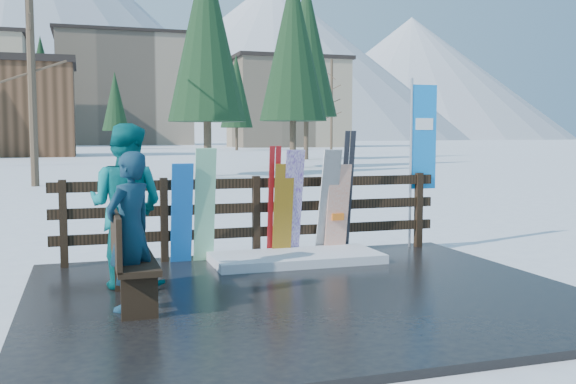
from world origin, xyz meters
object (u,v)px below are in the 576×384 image
object	(u,v)px
snowboard_5	(338,209)
rental_flag	(421,143)
snowboard_0	(182,214)
snowboard_4	(328,202)
snowboard_3	(293,204)
snowboard_2	(283,211)
person_front	(130,231)
snowboard_1	(205,205)
bench	(127,254)
person_back	(126,206)

from	to	relation	value
snowboard_5	rental_flag	bearing A→B (deg)	10.30
snowboard_0	snowboard_4	size ratio (longest dim) A/B	0.89
snowboard_3	snowboard_4	size ratio (longest dim) A/B	0.99
snowboard_2	person_front	world-z (taller)	person_front
snowboard_3	rental_flag	distance (m)	2.34
snowboard_1	snowboard_3	xyz separation A→B (m)	(1.25, 0.00, -0.02)
bench	snowboard_4	distance (m)	3.53
snowboard_5	person_front	size ratio (longest dim) A/B	0.85
snowboard_1	snowboard_4	distance (m)	1.79
bench	snowboard_0	distance (m)	2.11
person_front	snowboard_0	bearing A→B (deg)	-153.40
person_back	snowboard_2	bearing A→B (deg)	-122.58
snowboard_4	bench	bearing A→B (deg)	-146.82
snowboard_0	snowboard_3	size ratio (longest dim) A/B	0.90
snowboard_1	snowboard_3	size ratio (longest dim) A/B	1.02
person_back	person_front	bearing A→B (deg)	118.78
bench	person_front	bearing A→B (deg)	-84.12
rental_flag	person_back	bearing A→B (deg)	-162.78
rental_flag	person_front	world-z (taller)	rental_flag
snowboard_4	snowboard_5	world-z (taller)	snowboard_4
snowboard_0	rental_flag	xyz separation A→B (m)	(3.74, 0.27, 0.93)
snowboard_2	person_back	world-z (taller)	person_back
snowboard_0	person_back	bearing A→B (deg)	-124.97
rental_flag	person_front	distance (m)	5.22
snowboard_0	rental_flag	bearing A→B (deg)	4.13
bench	person_back	distance (m)	0.90
snowboard_1	person_front	world-z (taller)	person_front
snowboard_3	snowboard_1	bearing A→B (deg)	180.00
snowboard_2	person_back	size ratio (longest dim) A/B	0.72
snowboard_0	snowboard_5	xyz separation A→B (m)	(2.25, 0.00, -0.02)
snowboard_4	rental_flag	xyz separation A→B (m)	(1.63, 0.27, 0.84)
snowboard_5	rental_flag	distance (m)	1.78
snowboard_4	person_back	size ratio (longest dim) A/B	0.85
bench	person_front	world-z (taller)	person_front
snowboard_1	snowboard_2	size ratio (longest dim) A/B	1.18
bench	snowboard_2	xyz separation A→B (m)	(2.27, 1.93, 0.15)
snowboard_4	snowboard_5	size ratio (longest dim) A/B	1.18
person_back	snowboard_5	bearing A→B (deg)	-129.24
snowboard_3	snowboard_5	xyz separation A→B (m)	(0.69, 0.00, -0.10)
snowboard_4	rental_flag	world-z (taller)	rental_flag
snowboard_0	person_front	world-z (taller)	person_front
snowboard_0	snowboard_3	xyz separation A→B (m)	(1.57, 0.00, 0.08)
rental_flag	snowboard_1	bearing A→B (deg)	-175.49
snowboard_2	snowboard_4	bearing A→B (deg)	0.00
snowboard_3	snowboard_5	bearing A→B (deg)	0.00
bench	snowboard_5	size ratio (longest dim) A/B	1.13
person_back	rental_flag	bearing A→B (deg)	-132.45
snowboard_4	snowboard_5	xyz separation A→B (m)	(0.15, 0.00, -0.11)
snowboard_2	rental_flag	xyz separation A→B (m)	(2.31, 0.27, 0.94)
snowboard_3	snowboard_5	size ratio (longest dim) A/B	1.16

